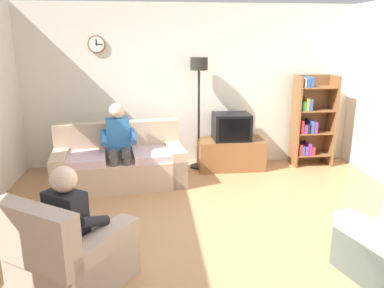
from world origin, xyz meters
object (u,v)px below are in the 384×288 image
(couch, at_px, (120,164))
(person_in_left_armchair, at_px, (75,220))
(tv, at_px, (231,127))
(armchair_near_window, at_px, (71,257))
(person_on_couch, at_px, (118,141))
(tv_stand, at_px, (230,154))
(bookshelf, at_px, (310,121))
(floor_lamp, at_px, (199,83))

(couch, relative_size, person_in_left_armchair, 1.78)
(tv, height_order, armchair_near_window, tv)
(person_on_couch, relative_size, person_in_left_armchair, 1.11)
(couch, xyz_separation_m, tv_stand, (1.81, 0.54, -0.06))
(tv_stand, xyz_separation_m, tv, (0.00, -0.02, 0.48))
(couch, bearing_deg, person_in_left_armchair, -94.17)
(armchair_near_window, bearing_deg, person_in_left_armchair, 55.95)
(tv_stand, height_order, tv, tv)
(couch, xyz_separation_m, armchair_near_window, (-0.22, -2.47, -0.02))
(tv, relative_size, person_in_left_armchair, 0.54)
(bookshelf, distance_m, person_in_left_armchair, 4.53)
(couch, xyz_separation_m, floor_lamp, (1.28, 0.64, 1.14))
(floor_lamp, height_order, person_in_left_armchair, floor_lamp)
(tv_stand, distance_m, floor_lamp, 1.31)
(person_on_couch, bearing_deg, tv_stand, 19.90)
(tv_stand, xyz_separation_m, person_in_left_armchair, (-1.98, -2.94, 0.35))
(person_on_couch, bearing_deg, bookshelf, 12.73)
(tv_stand, height_order, person_in_left_armchair, person_in_left_armchair)
(armchair_near_window, bearing_deg, tv_stand, 55.96)
(floor_lamp, relative_size, person_in_left_armchair, 1.65)
(bookshelf, bearing_deg, couch, -169.18)
(tv, distance_m, armchair_near_window, 3.64)
(armchair_near_window, bearing_deg, bookshelf, 41.94)
(floor_lamp, bearing_deg, tv_stand, -10.53)
(bookshelf, distance_m, floor_lamp, 2.04)
(tv_stand, relative_size, floor_lamp, 0.59)
(floor_lamp, height_order, person_on_couch, floor_lamp)
(tv_stand, xyz_separation_m, person_on_couch, (-1.80, -0.65, 0.44))
(couch, distance_m, person_in_left_armchair, 2.42)
(couch, xyz_separation_m, person_on_couch, (0.01, -0.11, 0.39))
(person_on_couch, xyz_separation_m, person_in_left_armchair, (-0.18, -2.28, -0.09))
(armchair_near_window, height_order, person_in_left_armchair, person_in_left_armchair)
(floor_lamp, bearing_deg, bookshelf, -0.83)
(bookshelf, xyz_separation_m, person_on_couch, (-3.19, -0.72, -0.07))
(bookshelf, height_order, armchair_near_window, bookshelf)
(tv, bearing_deg, couch, -164.05)
(tv, distance_m, floor_lamp, 0.90)
(tv, height_order, person_in_left_armchair, person_in_left_armchair)
(floor_lamp, relative_size, person_on_couch, 1.49)
(tv, bearing_deg, bookshelf, 3.91)
(tv, xyz_separation_m, bookshelf, (1.40, 0.10, 0.04))
(tv_stand, bearing_deg, couch, -163.33)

